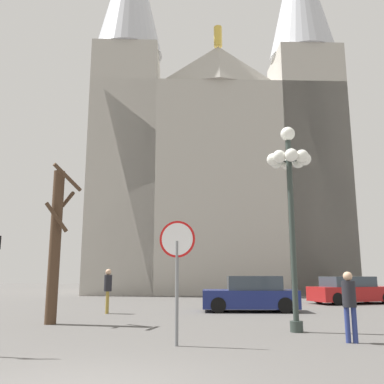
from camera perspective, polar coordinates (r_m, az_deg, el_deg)
cathedral at (r=38.06m, az=3.15°, el=3.77°), size 22.11×15.25×34.32m
stop_sign at (r=9.90m, az=-2.05°, el=-8.68°), size 0.86×0.19×2.84m
street_lamp at (r=12.80m, az=13.20°, el=1.84°), size 1.32×1.32×6.00m
bare_tree at (r=14.74m, az=-18.12°, el=-6.46°), size 1.08×1.38×5.19m
parked_car_near_red at (r=24.85m, az=20.86°, el=-12.49°), size 4.91×3.33×1.44m
parked_car_far_navy at (r=18.74m, az=8.03°, el=-13.73°), size 4.11×1.93×1.50m
pedestrian_walking at (r=10.98m, az=20.68°, el=-13.56°), size 0.32×0.32×1.65m
pedestrian_standing at (r=17.96m, az=-11.41°, el=-12.50°), size 0.32×0.32×1.79m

